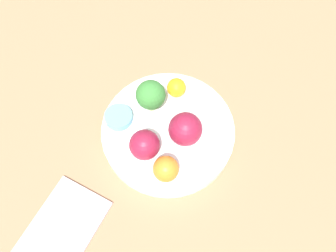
{
  "coord_description": "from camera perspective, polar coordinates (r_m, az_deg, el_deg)",
  "views": [
    {
      "loc": [
        0.05,
        -0.26,
        0.6
      ],
      "look_at": [
        0.0,
        0.0,
        0.06
      ],
      "focal_mm": 35.0,
      "sensor_mm": 36.0,
      "label": 1
    }
  ],
  "objects": [
    {
      "name": "ground_plane",
      "position": [
        0.65,
        -0.0,
        -2.25
      ],
      "size": [
        6.0,
        6.0,
        0.0
      ],
      "primitive_type": "plane",
      "color": "gray"
    },
    {
      "name": "table_surface",
      "position": [
        0.64,
        -0.0,
        -1.89
      ],
      "size": [
        1.2,
        1.2,
        0.02
      ],
      "color": "#936D4C",
      "rests_on": "ground_plane"
    },
    {
      "name": "small_cup",
      "position": [
        0.62,
        -8.66,
        1.26
      ],
      "size": [
        0.05,
        0.05,
        0.02
      ],
      "color": "#66B2DB",
      "rests_on": "bowl"
    },
    {
      "name": "apple_green",
      "position": [
        0.58,
        3.04,
        -0.56
      ],
      "size": [
        0.06,
        0.06,
        0.06
      ],
      "color": "maroon",
      "rests_on": "bowl"
    },
    {
      "name": "orange_back",
      "position": [
        0.56,
        -0.37,
        -7.47
      ],
      "size": [
        0.05,
        0.05,
        0.05
      ],
      "color": "orange",
      "rests_on": "bowl"
    },
    {
      "name": "orange_front",
      "position": [
        0.63,
        1.19,
        6.74
      ],
      "size": [
        0.04,
        0.04,
        0.04
      ],
      "color": "orange",
      "rests_on": "bowl"
    },
    {
      "name": "broccoli",
      "position": [
        0.6,
        -3.03,
        5.35
      ],
      "size": [
        0.05,
        0.05,
        0.07
      ],
      "color": "#8CB76B",
      "rests_on": "bowl"
    },
    {
      "name": "napkin",
      "position": [
        0.61,
        -17.96,
        -16.76
      ],
      "size": [
        0.14,
        0.18,
        0.01
      ],
      "color": "beige",
      "rests_on": "table_surface"
    },
    {
      "name": "bowl",
      "position": [
        0.62,
        -0.0,
        -0.98
      ],
      "size": [
        0.25,
        0.25,
        0.03
      ],
      "color": "white",
      "rests_on": "table_surface"
    },
    {
      "name": "apple_red",
      "position": [
        0.57,
        -4.11,
        -3.29
      ],
      "size": [
        0.05,
        0.05,
        0.05
      ],
      "color": "maroon",
      "rests_on": "bowl"
    }
  ]
}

